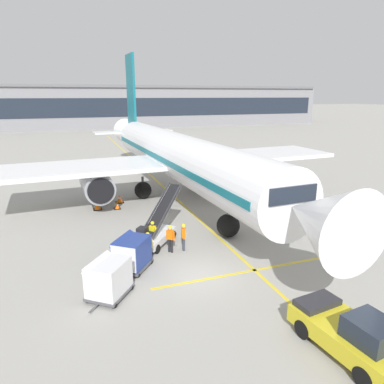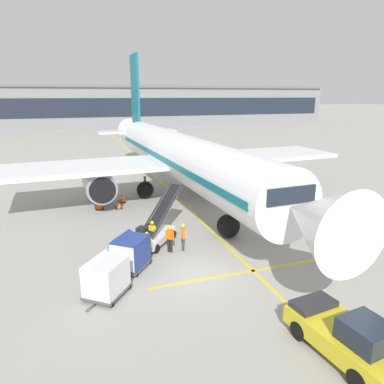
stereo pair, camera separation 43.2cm
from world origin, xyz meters
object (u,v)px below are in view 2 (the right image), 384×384
object	(u,v)px
pushback_tug	(348,336)
ground_crew_marshaller	(147,244)
parked_airplane	(178,156)
safety_cone_wingtip	(122,198)
ground_crew_by_loader	(183,235)
safety_cone_engine_keepout	(119,205)
baggage_cart_second	(105,276)
belt_loader	(156,229)
safety_cone_nose_mark	(99,205)
baggage_cart_lead	(130,251)
ground_crew_by_carts	(152,232)
ground_crew_wingwalker	(170,237)

from	to	relation	value
pushback_tug	ground_crew_marshaller	world-z (taller)	pushback_tug
parked_airplane	safety_cone_wingtip	xyz separation A→B (m)	(-5.25, 0.10, -3.54)
ground_crew_by_loader	safety_cone_wingtip	xyz separation A→B (m)	(-2.26, 11.33, -0.62)
parked_airplane	ground_crew_marshaller	xyz separation A→B (m)	(-5.35, -11.85, -2.92)
ground_crew_by_loader	ground_crew_marshaller	xyz separation A→B (m)	(-2.36, -0.62, 0.00)
safety_cone_engine_keepout	parked_airplane	bearing A→B (deg)	15.87
baggage_cart_second	ground_crew_by_loader	bearing A→B (deg)	36.35
ground_crew_by_loader	ground_crew_marshaller	size ratio (longest dim) A/B	1.00
belt_loader	safety_cone_wingtip	xyz separation A→B (m)	(-0.95, 9.62, -0.52)
baggage_cart_second	safety_cone_nose_mark	world-z (taller)	baggage_cart_second
ground_crew_by_loader	safety_cone_wingtip	bearing A→B (deg)	101.29
safety_cone_wingtip	baggage_cart_lead	bearing A→B (deg)	-95.35
ground_crew_marshaller	safety_cone_nose_mark	bearing A→B (deg)	100.43
ground_crew_by_carts	safety_cone_engine_keepout	size ratio (longest dim) A/B	2.75
ground_crew_by_loader	belt_loader	bearing A→B (deg)	127.52
belt_loader	ground_crew_wingwalker	size ratio (longest dim) A/B	2.72
ground_crew_by_loader	ground_crew_wingwalker	world-z (taller)	same
belt_loader	safety_cone_wingtip	distance (m)	9.68
baggage_cart_second	safety_cone_engine_keepout	distance (m)	13.46
ground_crew_by_carts	ground_crew_marshaller	bearing A→B (deg)	-112.11
parked_airplane	ground_crew_by_loader	size ratio (longest dim) A/B	24.01
parked_airplane	ground_crew_wingwalker	bearing A→B (deg)	-108.84
ground_crew_marshaller	safety_cone_wingtip	world-z (taller)	ground_crew_marshaller
baggage_cart_second	pushback_tug	distance (m)	10.55
parked_airplane	safety_cone_nose_mark	distance (m)	8.21
ground_crew_by_loader	safety_cone_engine_keepout	distance (m)	10.00
baggage_cart_lead	ground_crew_by_carts	world-z (taller)	baggage_cart_lead
ground_crew_by_loader	safety_cone_engine_keepout	bearing A→B (deg)	105.86
baggage_cart_lead	ground_crew_marshaller	size ratio (longest dim) A/B	1.51
pushback_tug	ground_crew_wingwalker	xyz separation A→B (m)	(-3.85, 10.56, 0.17)
belt_loader	ground_crew_marshaller	distance (m)	2.56
pushback_tug	ground_crew_by_loader	world-z (taller)	pushback_tug
pushback_tug	ground_crew_marshaller	size ratio (longest dim) A/B	2.65
parked_airplane	safety_cone_engine_keepout	size ratio (longest dim) A/B	66.09
belt_loader	parked_airplane	bearing A→B (deg)	65.68
ground_crew_by_carts	safety_cone_engine_keepout	distance (m)	8.64
ground_crew_by_carts	ground_crew_wingwalker	distance (m)	1.34
belt_loader	safety_cone_engine_keepout	size ratio (longest dim) A/B	7.48
safety_cone_engine_keepout	safety_cone_wingtip	distance (m)	1.79
belt_loader	ground_crew_wingwalker	bearing A→B (deg)	-74.58
safety_cone_engine_keepout	safety_cone_nose_mark	bearing A→B (deg)	167.50
parked_airplane	baggage_cart_second	xyz separation A→B (m)	(-7.96, -14.88, -2.92)
pushback_tug	ground_crew_marshaller	distance (m)	11.30
parked_airplane	ground_crew_by_loader	xyz separation A→B (m)	(-2.99, -11.22, -2.92)
baggage_cart_lead	safety_cone_nose_mark	size ratio (longest dim) A/B	3.36
ground_crew_wingwalker	baggage_cart_second	bearing A→B (deg)	-138.45
safety_cone_wingtip	ground_crew_wingwalker	bearing A→B (deg)	-82.85
ground_crew_by_carts	pushback_tug	bearing A→B (deg)	-67.96
baggage_cart_second	ground_crew_wingwalker	xyz separation A→B (m)	(4.13, 3.66, -0.00)
belt_loader	safety_cone_wingtip	world-z (taller)	belt_loader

